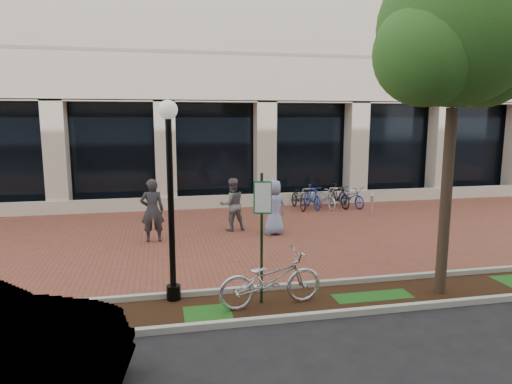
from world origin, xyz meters
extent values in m
plane|color=black|center=(0.00, 0.00, 0.00)|extent=(120.00, 120.00, 0.00)
cube|color=brown|center=(0.00, 0.00, 0.01)|extent=(40.00, 9.00, 0.01)
cube|color=black|center=(0.00, -5.25, 0.01)|extent=(40.00, 1.50, 0.01)
cube|color=#ABACA2|center=(0.00, -4.50, 0.06)|extent=(40.00, 0.12, 0.12)
cube|color=#ABACA2|center=(0.00, -6.00, 0.06)|extent=(40.00, 0.12, 0.12)
cube|color=black|center=(0.00, 5.60, 2.10)|extent=(40.00, 0.15, 4.20)
cube|color=beige|center=(0.00, 4.50, 0.25)|extent=(40.00, 0.25, 0.50)
cube|color=beige|center=(0.00, 4.90, 2.10)|extent=(0.80, 0.80, 4.20)
cube|color=#133515|center=(-0.37, -5.12, 1.27)|extent=(0.05, 0.05, 2.55)
cube|color=#186234|center=(-0.37, -5.15, 2.09)|extent=(0.34, 0.02, 0.62)
cube|color=white|center=(-0.37, -5.16, 2.09)|extent=(0.30, 0.01, 0.56)
cylinder|color=black|center=(-2.04, -4.60, 0.15)|extent=(0.28, 0.28, 0.30)
cylinder|color=black|center=(-2.04, -4.60, 1.78)|extent=(0.12, 0.12, 3.56)
sphere|color=silver|center=(-2.04, -4.60, 3.71)|extent=(0.36, 0.36, 0.36)
cylinder|color=#4A392A|center=(3.33, -5.36, 1.88)|extent=(0.22, 0.22, 3.75)
sphere|color=#2A591B|center=(3.33, -5.36, 5.25)|extent=(2.99, 2.99, 2.99)
sphere|color=#2A591B|center=(4.16, -5.06, 4.80)|extent=(2.09, 2.09, 2.09)
sphere|color=#2A591B|center=(2.59, -5.58, 4.72)|extent=(1.94, 1.94, 1.94)
imported|color=silver|center=(-0.23, -5.28, 0.54)|extent=(2.10, 0.93, 1.07)
imported|color=#2C2D32|center=(-2.48, -0.14, 0.92)|extent=(0.69, 0.47, 1.85)
imported|color=slate|center=(-0.02, 0.72, 0.84)|extent=(0.92, 0.77, 1.69)
imported|color=#8091BF|center=(1.14, -0.04, 0.85)|extent=(0.94, 0.72, 1.71)
cylinder|color=silver|center=(5.22, 1.66, 0.37)|extent=(0.11, 0.11, 0.75)
sphere|color=silver|center=(5.22, 1.66, 0.80)|extent=(0.12, 0.12, 0.12)
imported|color=black|center=(3.06, 3.55, 0.43)|extent=(0.62, 1.65, 0.86)
imported|color=navy|center=(3.61, 3.55, 0.48)|extent=(0.58, 1.61, 0.95)
imported|color=silver|center=(4.16, 3.55, 0.43)|extent=(0.78, 1.69, 0.86)
imported|color=black|center=(4.71, 3.55, 0.48)|extent=(0.73, 1.64, 0.95)
imported|color=navy|center=(5.26, 3.55, 0.43)|extent=(0.94, 1.72, 0.86)
cylinder|color=silver|center=(4.16, 3.55, 0.40)|extent=(0.04, 0.04, 0.80)
camera|label=1|loc=(-2.20, -13.31, 3.56)|focal=32.00mm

